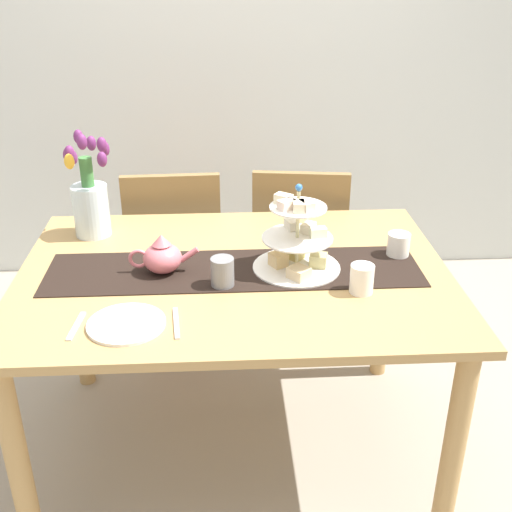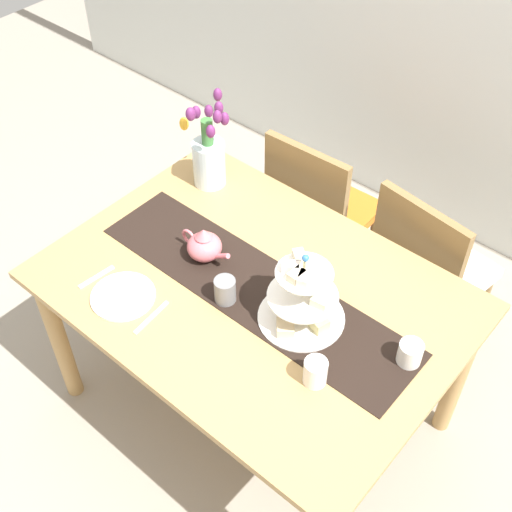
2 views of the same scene
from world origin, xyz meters
The scene contains 15 objects.
ground_plane centered at (0.00, 0.00, 0.00)m, with size 8.00×8.00×0.00m, color gray.
room_wall_rear centered at (0.00, 1.63, 1.30)m, with size 6.00×0.08×2.60m, color silver.
dining_table centered at (0.00, 0.00, 0.67)m, with size 1.47×1.05×0.78m.
chair_left centered at (-0.26, 0.75, 0.50)m, with size 0.43×0.43×0.91m.
chair_right centered at (0.32, 0.75, 0.50)m, with size 0.47×0.47×0.91m.
table_runner centered at (0.00, 0.00, 0.78)m, with size 1.27×0.31×0.00m, color black.
tiered_cake_stand centered at (0.22, 0.00, 0.88)m, with size 0.30×0.30×0.30m.
teapot centered at (-0.24, 0.00, 0.84)m, with size 0.24×0.13×0.14m.
tulip_vase centered at (-0.53, 0.34, 0.92)m, with size 0.17×0.24×0.42m.
cream_jug centered at (0.59, 0.08, 0.82)m, with size 0.08×0.08×0.09m, color white.
dinner_plate_left centered at (-0.32, -0.33, 0.78)m, with size 0.23×0.23×0.01m, color white.
fork_left centered at (-0.47, -0.33, 0.78)m, with size 0.02×0.15×0.01m, color silver.
knife_left centered at (-0.18, -0.33, 0.78)m, with size 0.01×0.17×0.01m, color silver.
mug_grey centered at (-0.04, -0.11, 0.83)m, with size 0.08×0.08×0.10m, color slate.
mug_white_text centered at (0.40, -0.17, 0.83)m, with size 0.08×0.08×0.10m, color white.
Camera 1 is at (-0.03, -1.93, 1.77)m, focal length 44.60 mm.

